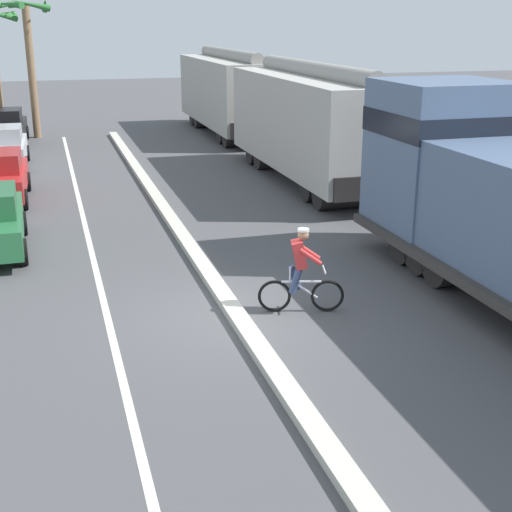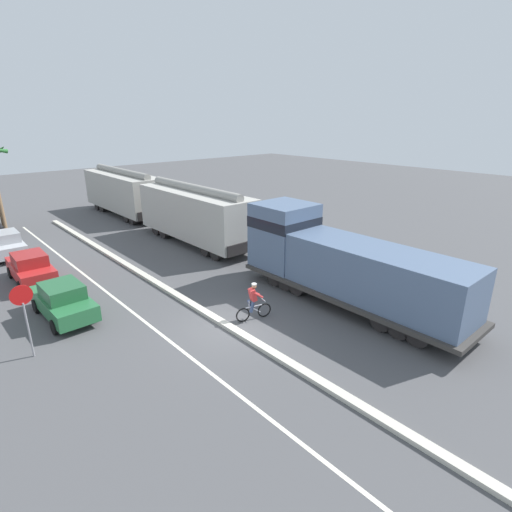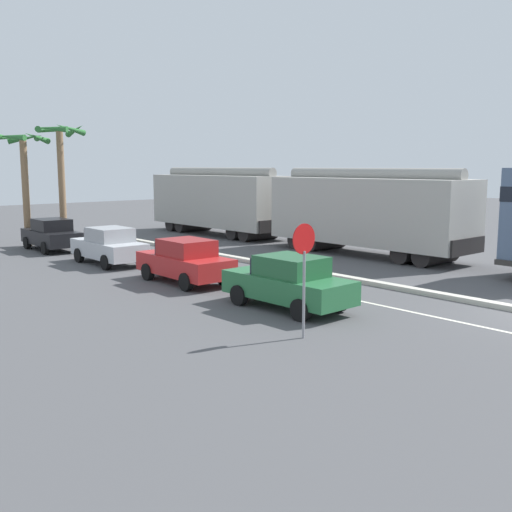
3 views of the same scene
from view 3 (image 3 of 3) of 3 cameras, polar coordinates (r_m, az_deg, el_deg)
median_curb at (r=21.96m, az=11.44°, el=-2.59°), size 0.36×36.00×0.16m
lane_stripe at (r=20.15m, az=7.30°, el=-3.72°), size 0.14×36.00×0.01m
hopper_car_lead at (r=29.18m, az=10.60°, el=4.12°), size 2.90×10.60×4.18m
hopper_car_middle at (r=37.43m, az=-3.59°, el=5.20°), size 2.90×10.60×4.18m
parked_car_green at (r=18.00m, az=3.10°, el=-2.50°), size 1.89×4.23×1.62m
parked_car_red at (r=22.13m, az=-6.78°, el=-0.46°), size 1.92×4.24×1.62m
parked_car_silver at (r=26.93m, az=-13.82°, el=0.96°), size 1.89×4.23×1.62m
parked_car_black at (r=32.22m, az=-18.92°, el=1.95°), size 1.97×4.27×1.62m
stop_sign at (r=14.75m, az=4.58°, el=-0.22°), size 0.76×0.08×2.88m
palm_tree_near at (r=34.19m, az=-21.16°, el=8.32°), size 2.70×2.76×6.07m
palm_tree_far at (r=34.03m, az=-18.15°, el=8.95°), size 2.55×2.72×6.54m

